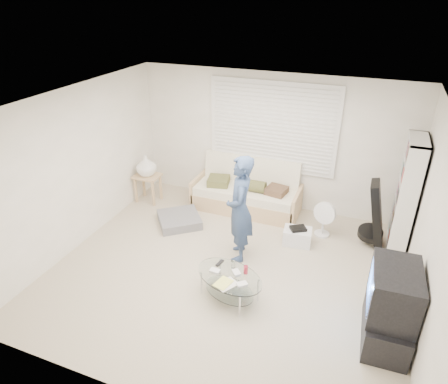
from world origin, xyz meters
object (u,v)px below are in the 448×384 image
at_px(bookshelf, 407,194).
at_px(tv_unit, 390,307).
at_px(futon_sofa, 247,194).
at_px(coffee_table, 230,280).

xyz_separation_m(bookshelf, tv_unit, (-0.13, -2.19, -0.42)).
bearing_deg(futon_sofa, coffee_table, -76.78).
height_order(tv_unit, coffee_table, tv_unit).
relative_size(futon_sofa, tv_unit, 1.95).
bearing_deg(tv_unit, coffee_table, -179.97).
bearing_deg(futon_sofa, tv_unit, -43.41).
height_order(bookshelf, tv_unit, bookshelf).
relative_size(bookshelf, tv_unit, 1.79).
bearing_deg(bookshelf, coffee_table, -133.71).
xyz_separation_m(futon_sofa, bookshelf, (2.65, -0.21, 0.59)).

